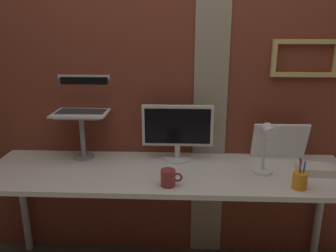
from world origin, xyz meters
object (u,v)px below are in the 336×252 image
(desk_lamp, at_px, (267,144))
(pen_cup, at_px, (300,180))
(monitor, at_px, (178,129))
(whiteboard_panel, at_px, (279,141))
(laptop, at_px, (83,102))
(coffee_mug, at_px, (168,178))

(desk_lamp, distance_m, pen_cup, 0.26)
(monitor, height_order, whiteboard_panel, monitor)
(whiteboard_panel, relative_size, pen_cup, 1.99)
(monitor, xyz_separation_m, desk_lamp, (0.50, -0.23, -0.01))
(laptop, relative_size, desk_lamp, 1.08)
(whiteboard_panel, height_order, desk_lamp, desk_lamp)
(laptop, bearing_deg, whiteboard_panel, -1.29)
(monitor, relative_size, whiteboard_panel, 1.29)
(whiteboard_panel, distance_m, desk_lamp, 0.32)
(monitor, bearing_deg, pen_cup, -30.16)
(monitor, xyz_separation_m, laptop, (-0.62, 0.07, 0.15))
(monitor, bearing_deg, whiteboard_panel, 3.26)
(laptop, distance_m, coffee_mug, 0.79)
(laptop, bearing_deg, monitor, -6.07)
(monitor, distance_m, whiteboard_panel, 0.66)
(pen_cup, bearing_deg, monitor, 149.84)
(desk_lamp, xyz_separation_m, pen_cup, (0.15, -0.15, -0.15))
(monitor, height_order, laptop, laptop)
(monitor, height_order, coffee_mug, monitor)
(whiteboard_panel, distance_m, pen_cup, 0.42)
(laptop, height_order, pen_cup, laptop)
(desk_lamp, height_order, pen_cup, desk_lamp)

